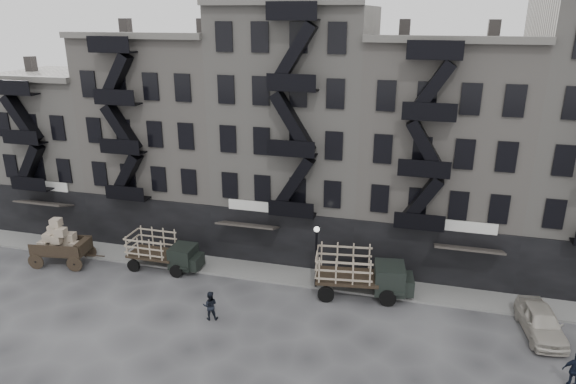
% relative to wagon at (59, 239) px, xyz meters
% --- Properties ---
extents(ground, '(140.00, 140.00, 0.00)m').
position_rel_wagon_xyz_m(ground, '(14.86, -1.42, -1.88)').
color(ground, '#38383A').
rests_on(ground, ground).
extents(sidewalk, '(55.00, 2.50, 0.15)m').
position_rel_wagon_xyz_m(sidewalk, '(14.86, 2.33, -1.81)').
color(sidewalk, slate).
rests_on(sidewalk, ground).
extents(building_west, '(10.00, 11.35, 13.20)m').
position_rel_wagon_xyz_m(building_west, '(-5.14, 8.41, 4.12)').
color(building_west, gray).
rests_on(building_west, ground).
extents(building_midwest, '(10.00, 11.35, 16.20)m').
position_rel_wagon_xyz_m(building_midwest, '(4.86, 8.41, 5.62)').
color(building_midwest, gray).
rests_on(building_midwest, ground).
extents(building_center, '(10.00, 11.35, 18.20)m').
position_rel_wagon_xyz_m(building_center, '(14.86, 8.41, 6.62)').
color(building_center, gray).
rests_on(building_center, ground).
extents(building_mideast, '(10.00, 11.35, 16.20)m').
position_rel_wagon_xyz_m(building_mideast, '(24.86, 8.41, 5.62)').
color(building_mideast, gray).
rests_on(building_mideast, ground).
extents(lamp_post, '(0.36, 0.36, 4.28)m').
position_rel_wagon_xyz_m(lamp_post, '(17.86, 1.18, 0.90)').
color(lamp_post, black).
rests_on(lamp_post, ground).
extents(wagon, '(4.14, 2.60, 3.29)m').
position_rel_wagon_xyz_m(wagon, '(0.00, 0.00, 0.00)').
color(wagon, black).
rests_on(wagon, ground).
extents(stake_truck_west, '(5.08, 2.14, 2.54)m').
position_rel_wagon_xyz_m(stake_truck_west, '(7.24, 1.18, -0.43)').
color(stake_truck_west, black).
rests_on(stake_truck_west, ground).
extents(stake_truck_east, '(6.12, 3.09, 2.95)m').
position_rel_wagon_xyz_m(stake_truck_east, '(20.67, 1.18, -0.20)').
color(stake_truck_east, black).
rests_on(stake_truck_east, ground).
extents(car_east, '(2.42, 4.76, 1.55)m').
position_rel_wagon_xyz_m(car_east, '(30.68, -0.44, -1.10)').
color(car_east, '#AFA99D').
rests_on(car_east, ground).
extents(pedestrian_mid, '(1.00, 0.88, 1.74)m').
position_rel_wagon_xyz_m(pedestrian_mid, '(12.77, -3.72, -1.01)').
color(pedestrian_mid, black).
rests_on(pedestrian_mid, ground).
extents(policeman, '(1.13, 0.52, 1.88)m').
position_rel_wagon_xyz_m(policeman, '(31.39, -4.62, -0.94)').
color(policeman, black).
rests_on(policeman, ground).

